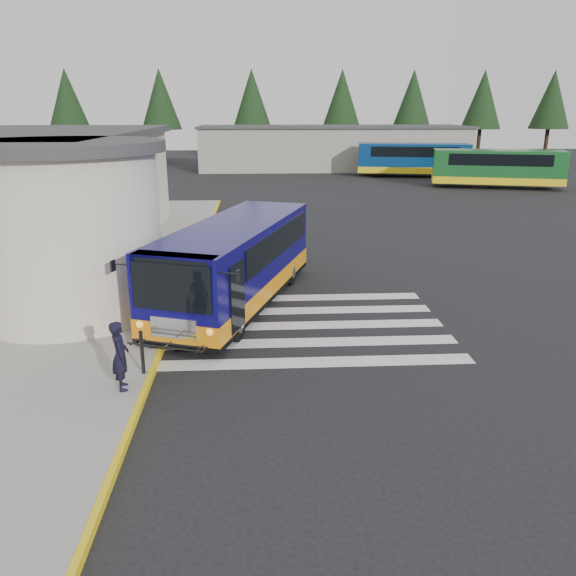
{
  "coord_description": "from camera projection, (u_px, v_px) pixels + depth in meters",
  "views": [
    {
      "loc": [
        -1.62,
        -15.33,
        5.75
      ],
      "look_at": [
        -0.8,
        -0.5,
        1.01
      ],
      "focal_mm": 35.0,
      "sensor_mm": 36.0,
      "label": 1
    }
  ],
  "objects": [
    {
      "name": "crosswalk",
      "position": [
        299.0,
        325.0,
        15.63
      ],
      "size": [
        8.0,
        5.35,
        0.01
      ],
      "color": "silver",
      "rests_on": "ground"
    },
    {
      "name": "far_bus_b",
      "position": [
        497.0,
        167.0,
        42.44
      ],
      "size": [
        9.82,
        5.03,
        2.44
      ],
      "rotation": [
        0.0,
        0.0,
        1.31
      ],
      "color": "#155020",
      "rests_on": "ground"
    },
    {
      "name": "sidewalk",
      "position": [
        48.0,
        278.0,
        19.72
      ],
      "size": [
        10.0,
        34.0,
        0.15
      ],
      "primitive_type": "cube",
      "color": "gray",
      "rests_on": "ground"
    },
    {
      "name": "tree_line",
      "position": [
        327.0,
        100.0,
        62.24
      ],
      "size": [
        58.4,
        4.4,
        10.0
      ],
      "color": "black",
      "rests_on": "ground"
    },
    {
      "name": "curb_strip",
      "position": [
        190.0,
        276.0,
        19.98
      ],
      "size": [
        0.12,
        34.0,
        0.16
      ],
      "primitive_type": "cube",
      "color": "yellow",
      "rests_on": "ground"
    },
    {
      "name": "depot_building",
      "position": [
        332.0,
        147.0,
        56.04
      ],
      "size": [
        26.4,
        8.4,
        4.2
      ],
      "color": "gray",
      "rests_on": "ground"
    },
    {
      "name": "bollard",
      "position": [
        142.0,
        352.0,
        12.33
      ],
      "size": [
        0.08,
        0.08,
        1.0
      ],
      "primitive_type": "cylinder",
      "color": "black",
      "rests_on": "sidewalk"
    },
    {
      "name": "transit_bus",
      "position": [
        236.0,
        266.0,
        17.0
      ],
      "size": [
        5.33,
        9.17,
        2.52
      ],
      "rotation": [
        0.0,
        0.0,
        -0.33
      ],
      "color": "#0B0753",
      "rests_on": "ground"
    },
    {
      "name": "pedestrian_b",
      "position": [
        95.0,
        303.0,
        14.62
      ],
      "size": [
        0.75,
        0.87,
        1.56
      ],
      "primitive_type": "imported",
      "rotation": [
        0.0,
        0.0,
        -1.34
      ],
      "color": "black",
      "rests_on": "sidewalk"
    },
    {
      "name": "far_bus_a",
      "position": [
        413.0,
        158.0,
        49.69
      ],
      "size": [
        9.97,
        4.36,
        2.49
      ],
      "rotation": [
        0.0,
        0.0,
        1.39
      ],
      "color": "navy",
      "rests_on": "ground"
    },
    {
      "name": "ground",
      "position": [
        314.0,
        315.0,
        16.41
      ],
      "size": [
        140.0,
        140.0,
        0.0
      ],
      "primitive_type": "plane",
      "color": "black",
      "rests_on": "ground"
    },
    {
      "name": "pedestrian_a",
      "position": [
        120.0,
        355.0,
        11.58
      ],
      "size": [
        0.5,
        0.63,
        1.5
      ],
      "primitive_type": "imported",
      "rotation": [
        0.0,
        0.0,
        1.85
      ],
      "color": "black",
      "rests_on": "sidewalk"
    },
    {
      "name": "station_building",
      "position": [
        18.0,
        196.0,
        21.63
      ],
      "size": [
        12.7,
        18.7,
        4.8
      ],
      "color": "#BAAF9D",
      "rests_on": "ground"
    }
  ]
}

